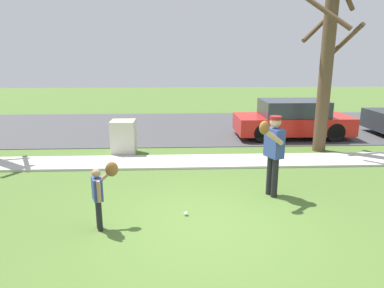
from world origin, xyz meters
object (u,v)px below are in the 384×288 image
(baseball, at_px, (186,214))
(street_tree_near, at_px, (327,63))
(utility_cabinet, at_px, (124,137))
(person_adult, at_px, (273,147))
(parked_hatchback_red, at_px, (292,119))
(person_child, at_px, (101,188))

(baseball, distance_m, street_tree_near, 6.62)
(baseball, distance_m, utility_cabinet, 4.63)
(person_adult, distance_m, parked_hatchback_red, 5.77)
(street_tree_near, height_order, parked_hatchback_red, street_tree_near)
(person_adult, distance_m, street_tree_near, 4.57)
(street_tree_near, bearing_deg, utility_cabinet, -179.25)
(utility_cabinet, bearing_deg, street_tree_near, 0.75)
(street_tree_near, bearing_deg, parked_hatchback_red, 98.50)
(person_adult, height_order, person_child, person_adult)
(person_child, distance_m, parked_hatchback_red, 8.50)
(person_adult, bearing_deg, person_child, -0.87)
(person_child, height_order, baseball, person_child)
(person_child, bearing_deg, baseball, -6.47)
(baseball, xyz_separation_m, parked_hatchback_red, (3.98, 6.17, 0.62))
(baseball, xyz_separation_m, utility_cabinet, (-1.74, 4.26, 0.47))
(person_adult, bearing_deg, baseball, 3.30)
(person_child, distance_m, utility_cabinet, 4.67)
(baseball, bearing_deg, parked_hatchback_red, 57.19)
(person_adult, distance_m, person_child, 3.46)
(person_child, bearing_deg, person_adult, -0.87)
(utility_cabinet, height_order, parked_hatchback_red, parked_hatchback_red)
(baseball, height_order, utility_cabinet, utility_cabinet)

